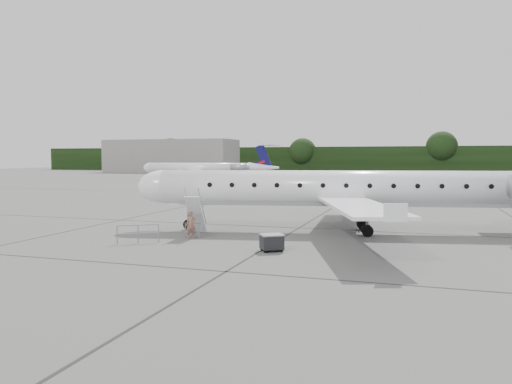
% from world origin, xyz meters
% --- Properties ---
extents(ground, '(320.00, 320.00, 0.00)m').
position_xyz_m(ground, '(0.00, 0.00, 0.00)').
color(ground, '#60605D').
rests_on(ground, ground).
extents(treeline, '(260.00, 4.00, 8.00)m').
position_xyz_m(treeline, '(0.00, 130.00, 4.00)').
color(treeline, black).
rests_on(treeline, ground).
extents(terminal_building, '(40.00, 14.00, 10.00)m').
position_xyz_m(terminal_building, '(-70.00, 110.00, 5.00)').
color(terminal_building, gray).
rests_on(terminal_building, ground).
extents(main_regional_jet, '(33.84, 27.29, 7.71)m').
position_xyz_m(main_regional_jet, '(-1.92, 3.04, 3.86)').
color(main_regional_jet, white).
rests_on(main_regional_jet, ground).
extents(airstair, '(1.27, 2.28, 2.42)m').
position_xyz_m(airstair, '(-10.42, -0.96, 1.21)').
color(airstair, white).
rests_on(airstair, ground).
extents(passenger, '(0.69, 0.64, 1.59)m').
position_xyz_m(passenger, '(-10.17, -2.16, 0.80)').
color(passenger, '#895C4A').
rests_on(passenger, ground).
extents(safety_railing, '(1.88, 1.27, 1.00)m').
position_xyz_m(safety_railing, '(-12.24, -4.47, 0.50)').
color(safety_railing, gray).
rests_on(safety_railing, ground).
extents(baggage_cart, '(1.36, 1.30, 0.92)m').
position_xyz_m(baggage_cart, '(-4.65, -4.47, 0.46)').
color(baggage_cart, black).
rests_on(baggage_cart, ground).
extents(bg_regional_left, '(27.25, 19.65, 7.14)m').
position_xyz_m(bg_regional_left, '(-39.15, 62.44, 3.57)').
color(bg_regional_left, white).
rests_on(bg_regional_left, ground).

